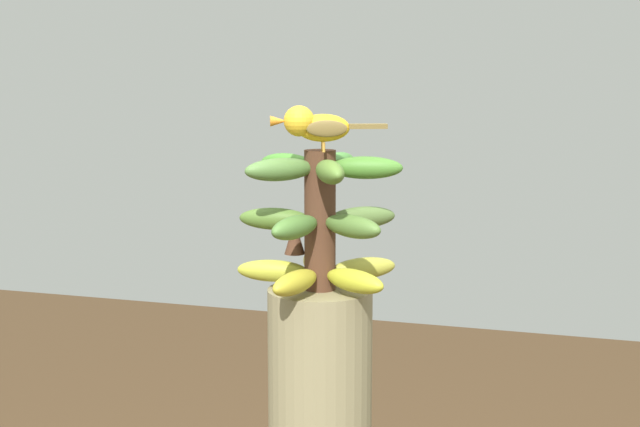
% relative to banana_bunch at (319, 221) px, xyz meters
% --- Properties ---
extents(banana_bunch, '(0.29, 0.29, 0.24)m').
position_rel_banana_bunch_xyz_m(banana_bunch, '(0.00, 0.00, 0.00)').
color(banana_bunch, '#4C2D1E').
rests_on(banana_bunch, banana_tree).
extents(perched_bird, '(0.19, 0.09, 0.08)m').
position_rel_banana_bunch_xyz_m(perched_bird, '(-0.00, 0.03, 0.17)').
color(perched_bird, '#C68933').
rests_on(perched_bird, banana_bunch).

